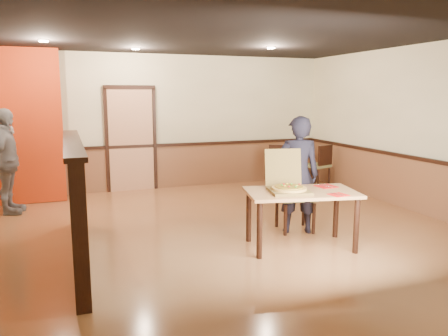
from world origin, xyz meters
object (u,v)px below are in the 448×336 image
Objects in this scene: side_chair_right at (320,164)px; side_table at (287,157)px; passerby at (7,162)px; condiment at (292,146)px; diner at (298,175)px; diner_chair at (294,192)px; pizza_box at (288,186)px; side_chair_left at (280,165)px; main_table at (301,199)px.

side_table is (-0.47, 0.61, 0.09)m from side_chair_right.
passerby is 5.77m from condiment.
diner is at bearing -115.88° from side_table.
pizza_box reaches higher than diner_chair.
side_table is at bearing -94.70° from diner.
side_chair_left is 0.57× the size of diner.
side_chair_left is 1.06× the size of side_chair_right.
diner_chair is at bearing -79.78° from diner.
passerby reaches higher than condiment.
pizza_box is at bearing -114.27° from diner_chair.
diner_chair is 3.54m from condiment.
diner_chair is 3.22m from side_chair_right.
condiment reaches higher than side_table.
diner is at bearing 61.99° from pizza_box.
passerby is 11.98× the size of condiment.
side_table is at bearing -98.21° from side_chair_left.
condiment is at bearing -7.80° from side_table.
passerby is at bearing -172.82° from condiment.
diner_chair is 1.07× the size of side_chair_left.
main_table is at bearing -117.35° from condiment.
diner_chair is 0.61× the size of diner.
side_chair_right is (0.96, -0.00, -0.03)m from side_chair_left.
side_table is 1.29× the size of pizza_box.
pizza_box is at bearing -118.10° from side_table.
side_chair_right is at bearing -59.76° from condiment.
diner_chair is 2.72m from side_chair_left.
pizza_box is (-0.45, -0.54, -0.03)m from diner.
side_table is 4.33m from pizza_box.
passerby is at bearing 31.67° from side_chair_left.
passerby reaches higher than side_table.
diner_chair is 1.56× the size of pizza_box.
diner reaches higher than side_chair_left.
pizza_box is at bearing -119.63° from condiment.
main_table is at bearing 86.01° from diner.
diner is at bearing -117.73° from condiment.
passerby is (-3.74, 3.11, 0.24)m from main_table.
side_chair_left is 2.90m from diner.
passerby reaches higher than pizza_box.
diner is (-1.10, -2.66, 0.31)m from side_chair_left.
side_table is 0.49× the size of passerby.
side_table is at bearing 75.83° from main_table.
pizza_box is (-2.03, -3.81, 0.23)m from side_table.
diner is at bearing 33.50° from side_chair_right.
passerby reaches higher than diner.
side_table is 0.28m from condiment.
side_chair_left is 3.57m from pizza_box.
main_table is at bearing -0.96° from pizza_box.
side_chair_right is 0.78m from side_table.
diner_chair is 1.13× the size of side_chair_right.
side_table is 3.64m from diner.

